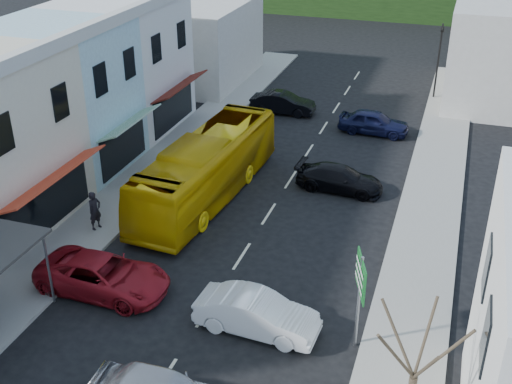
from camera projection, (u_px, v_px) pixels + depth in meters
name	position (u px, v px, depth m)	size (l,w,h in m)	color
ground	(207.00, 310.00, 24.85)	(120.00, 120.00, 0.00)	black
sidewalk_left	(150.00, 175.00, 35.33)	(3.00, 52.00, 0.15)	gray
sidewalk_right	(428.00, 217.00, 31.15)	(3.00, 52.00, 0.15)	gray
shopfront_row	(2.00, 130.00, 30.70)	(8.25, 30.00, 8.00)	silver
distant_block_left	(194.00, 42.00, 49.55)	(8.00, 10.00, 6.00)	#B7B2A8
distant_block_right	(509.00, 50.00, 45.44)	(8.00, 12.00, 7.00)	#B7B2A8
bus	(207.00, 170.00, 32.43)	(2.50, 11.60, 3.10)	#DBAA0A
car_white	(257.00, 315.00, 23.47)	(1.80, 4.40, 1.40)	white
car_red	(103.00, 276.00, 25.63)	(1.90, 4.60, 1.40)	maroon
car_black_near	(340.00, 178.00, 33.56)	(1.84, 4.50, 1.40)	black
car_navy_mid	(374.00, 123.00, 40.56)	(1.80, 4.40, 1.40)	black
car_black_far	(283.00, 103.00, 43.82)	(1.80, 4.40, 1.40)	black
pedestrian_left	(95.00, 212.00, 29.69)	(0.60, 0.40, 1.70)	black
direction_sign	(358.00, 303.00, 22.17)	(0.72, 1.67, 3.78)	#125E22
street_tree	(414.00, 377.00, 17.32)	(2.26, 2.26, 6.17)	#352C21
traffic_signal	(438.00, 62.00, 45.52)	(0.92, 1.21, 5.44)	black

